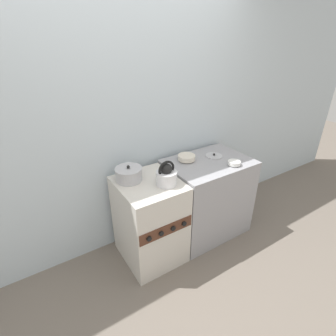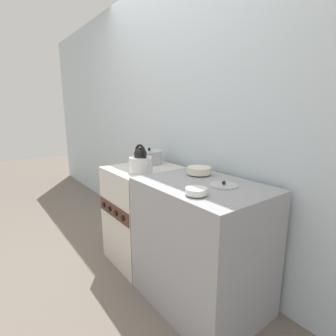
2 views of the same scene
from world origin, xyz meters
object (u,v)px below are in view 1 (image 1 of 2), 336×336
cooking_pot (129,174)px  small_ceramic_bowl (234,163)px  kettle (167,176)px  loose_pot_lid (214,156)px  enamel_bowl (187,157)px  stove (150,221)px

cooking_pot → small_ceramic_bowl: bearing=-18.1°
kettle → loose_pot_lid: kettle is taller
kettle → small_ceramic_bowl: bearing=-6.2°
kettle → small_ceramic_bowl: size_ratio=1.83×
cooking_pot → small_ceramic_bowl: cooking_pot is taller
cooking_pot → enamel_bowl: (0.64, 0.01, -0.01)m
loose_pot_lid → cooking_pot: bearing=176.5°
stove → small_ceramic_bowl: size_ratio=6.87×
kettle → cooking_pot: 0.34m
kettle → small_ceramic_bowl: kettle is taller
enamel_bowl → small_ceramic_bowl: (0.33, -0.33, -0.01)m
loose_pot_lid → kettle: bearing=-165.6°
stove → loose_pot_lid: loose_pot_lid is taller
stove → loose_pot_lid: (0.82, 0.07, 0.45)m
enamel_bowl → kettle: bearing=-147.5°
small_ceramic_bowl → enamel_bowl: bearing=134.9°
kettle → cooking_pot: bearing=135.8°
stove → small_ceramic_bowl: 0.98m
stove → small_ceramic_bowl: (0.85, -0.18, 0.46)m
kettle → cooking_pot: (-0.24, 0.24, -0.02)m
stove → kettle: bearing=-40.7°
stove → small_ceramic_bowl: small_ceramic_bowl is taller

